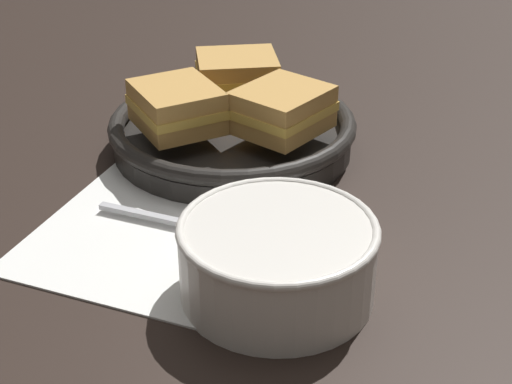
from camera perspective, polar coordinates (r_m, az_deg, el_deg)
name	(u,v)px	position (r m, az deg, el deg)	size (l,w,h in m)	color
ground_plane	(222,235)	(0.73, -2.52, -3.13)	(4.00, 4.00, 0.00)	black
napkin	(181,237)	(0.73, -5.46, -3.30)	(0.28, 0.25, 0.00)	white
soup_bowl	(278,255)	(0.64, 1.58, -4.62)	(0.16, 0.16, 0.07)	silver
spoon	(208,229)	(0.73, -3.53, -2.68)	(0.16, 0.03, 0.01)	#B7B7BC
skillet	(233,133)	(0.88, -1.71, 4.35)	(0.28, 0.28, 0.04)	black
sandwich_near_left	(282,110)	(0.83, 1.92, 6.01)	(0.10, 0.11, 0.05)	#C18E47
sandwich_near_right	(237,75)	(0.92, -1.38, 8.51)	(0.12, 0.12, 0.05)	#C18E47
sandwich_far_left	(177,107)	(0.84, -5.79, 6.19)	(0.12, 0.12, 0.05)	#C18E47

